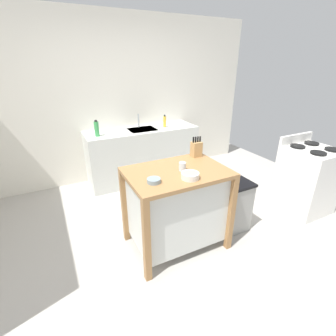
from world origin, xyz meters
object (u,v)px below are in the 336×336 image
Objects in this scene: knife_block at (196,149)px; bowl_ceramic_small at (190,176)px; bowl_ceramic_wide at (154,180)px; bottle_dish_soap at (97,129)px; stove at (307,179)px; kitchen_island at (177,205)px; bottle_spray_cleaner at (165,121)px; drinking_cup at (183,166)px; trash_bin at (234,206)px; sink_faucet at (139,121)px.

knife_block reaches higher than bowl_ceramic_small.
bowl_ceramic_wide is 0.74× the size of bowl_ceramic_small.
stove is (2.34, -1.82, -0.54)m from bottle_dish_soap.
bowl_ceramic_small is at bearing -83.95° from kitchen_island.
stove is at bearing -14.95° from knife_block.
knife_block is 1.14× the size of bottle_spray_cleaner.
trash_bin is at bearing -5.19° from drinking_cup.
knife_block is at bearing -87.30° from sink_faucet.
sink_faucet is 0.78m from bottle_dish_soap.
bowl_ceramic_small is at bearing -99.30° from drinking_cup.
knife_block reaches higher than drinking_cup.
knife_block is (0.38, 0.25, 0.49)m from kitchen_island.
bottle_spray_cleaner is at bearing 91.51° from trash_bin.
bottle_dish_soap is (-0.74, -0.24, 0.00)m from sink_faucet.
drinking_cup is at bearing -140.70° from knife_block.
bottle_dish_soap reaches higher than bottle_spray_cleaner.
bowl_ceramic_wide is 0.12× the size of stove.
stove is at bearing -4.17° from drinking_cup.
kitchen_island is at bearing 159.49° from drinking_cup.
knife_block is at bearing -102.16° from bottle_spray_cleaner.
drinking_cup is 1.75m from bottle_dish_soap.
drinking_cup is 0.42× the size of bottle_spray_cleaner.
sink_faucet is (0.62, 2.03, 0.07)m from bowl_ceramic_wide.
drinking_cup reaches higher than trash_bin.
trash_bin is at bearing -77.53° from sink_faucet.
trash_bin is 2.62× the size of bottle_dish_soap.
bowl_ceramic_small is (-0.36, -0.46, -0.06)m from knife_block.
kitchen_island is 1.90m from bottle_spray_cleaner.
knife_block is 1.63m from bottle_dish_soap.
bowl_ceramic_wide is at bearing -151.02° from knife_block.
knife_block reaches higher than bottle_dish_soap.
bottle_spray_cleaner is at bearing 67.74° from kitchen_island.
bowl_ceramic_small is 0.70× the size of bottle_dish_soap.
sink_faucet reaches higher than trash_bin.
bowl_ceramic_small is 0.76× the size of sink_faucet.
bottle_spray_cleaner reaches higher than drinking_cup.
drinking_cup is at bearing -110.50° from bottle_spray_cleaner.
bottle_dish_soap is (-0.43, 1.66, 0.49)m from kitchen_island.
knife_block is 0.37× the size of trash_bin.
bottle_dish_soap is (-1.18, 1.74, 0.68)m from trash_bin.
knife_block is 1.39× the size of bowl_ceramic_small.
kitchen_island is 1.98m from sink_faucet.
sink_faucet is 1.07× the size of bottle_spray_cleaner.
trash_bin is at bearing 2.77° from bowl_ceramic_wide.
bowl_ceramic_wide is at bearing -156.71° from kitchen_island.
kitchen_island reaches higher than trash_bin.
bottle_dish_soap is at bearing 120.10° from knife_block.
bottle_spray_cleaner is at bearing 77.84° from knife_block.
bowl_ceramic_small is at bearing -109.44° from bottle_spray_cleaner.
stove is at bearing 1.65° from bowl_ceramic_small.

